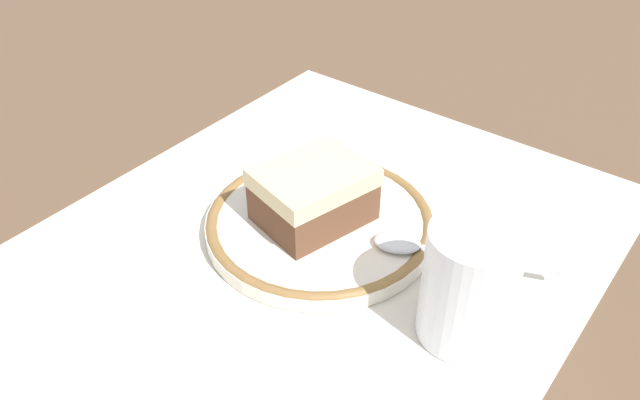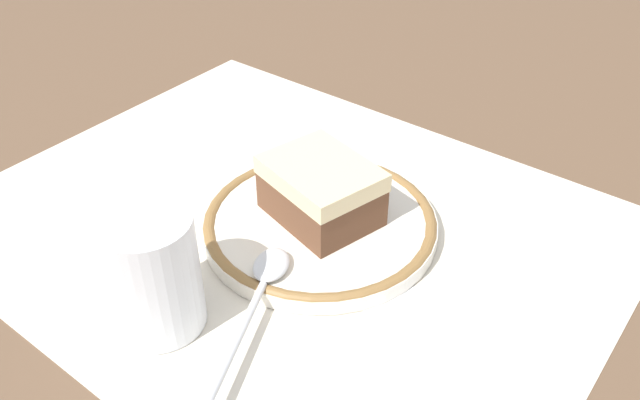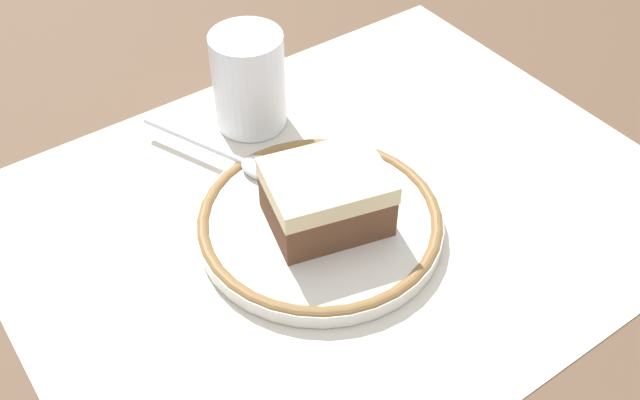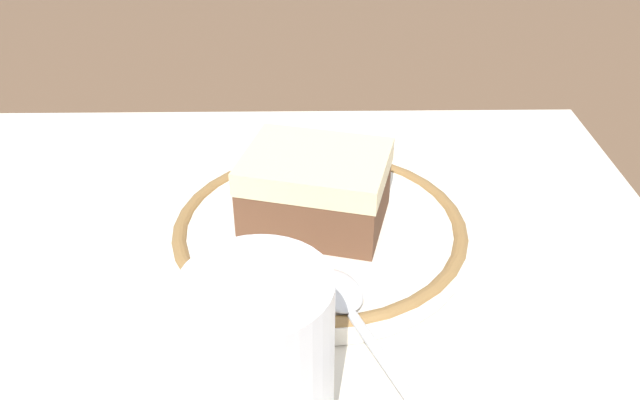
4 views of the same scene
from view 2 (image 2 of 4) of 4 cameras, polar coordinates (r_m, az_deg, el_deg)
name	(u,v)px [view 2 (image 2 of 4)]	position (r m, az deg, el deg)	size (l,w,h in m)	color
ground_plane	(287,225)	(0.58, -2.82, -2.11)	(2.40, 2.40, 0.00)	brown
placemat	(287,224)	(0.58, -2.82, -2.05)	(0.54, 0.43, 0.00)	beige
plate	(320,223)	(0.57, 0.00, -2.01)	(0.20, 0.20, 0.02)	silver
cake_slice	(321,191)	(0.55, 0.09, 0.82)	(0.11, 0.09, 0.05)	brown
spoon	(263,282)	(0.50, -4.87, -7.03)	(0.07, 0.14, 0.01)	silver
cup	(157,281)	(0.48, -13.78, -6.71)	(0.07, 0.07, 0.09)	white
napkin	(457,352)	(0.48, 11.63, -12.61)	(0.09, 0.14, 0.00)	white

